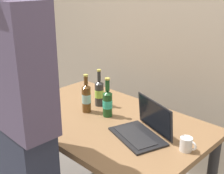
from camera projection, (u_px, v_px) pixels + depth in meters
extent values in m
cube|color=olive|center=(105.00, 121.00, 2.09)|extent=(1.42, 0.88, 0.04)
cylinder|color=#2D2D30|center=(14.00, 152.00, 2.38)|extent=(0.07, 0.07, 0.69)
cylinder|color=#2D2D30|center=(86.00, 121.00, 2.89)|extent=(0.07, 0.07, 0.69)
cube|color=black|center=(137.00, 136.00, 1.83)|extent=(0.40, 0.32, 0.01)
cube|color=#232326|center=(135.00, 136.00, 1.82)|extent=(0.32, 0.22, 0.00)
cube|color=black|center=(155.00, 116.00, 1.85)|extent=(0.34, 0.14, 0.21)
cube|color=black|center=(154.00, 116.00, 1.85)|extent=(0.31, 0.12, 0.19)
cylinder|color=brown|center=(86.00, 100.00, 2.15)|extent=(0.06, 0.06, 0.19)
cone|color=brown|center=(86.00, 86.00, 2.12)|extent=(0.06, 0.06, 0.02)
cylinder|color=brown|center=(86.00, 80.00, 2.10)|extent=(0.03, 0.03, 0.06)
cylinder|color=#BFB74C|center=(86.00, 75.00, 2.09)|extent=(0.03, 0.03, 0.01)
cylinder|color=#8EC6C2|center=(86.00, 98.00, 2.15)|extent=(0.06, 0.06, 0.07)
cylinder|color=#1E5123|center=(108.00, 105.00, 2.09)|extent=(0.07, 0.07, 0.17)
cone|color=#1E5123|center=(107.00, 92.00, 2.06)|extent=(0.07, 0.07, 0.02)
cylinder|color=#1E5123|center=(107.00, 85.00, 2.04)|extent=(0.03, 0.03, 0.08)
cylinder|color=#BFB74C|center=(107.00, 79.00, 2.02)|extent=(0.04, 0.04, 0.01)
cylinder|color=#35C5A2|center=(108.00, 104.00, 2.09)|extent=(0.07, 0.07, 0.06)
cylinder|color=#333333|center=(99.00, 94.00, 2.26)|extent=(0.07, 0.07, 0.17)
cone|color=#333333|center=(99.00, 82.00, 2.23)|extent=(0.07, 0.07, 0.02)
cylinder|color=#333333|center=(99.00, 76.00, 2.21)|extent=(0.03, 0.03, 0.07)
cylinder|color=#BFB74C|center=(99.00, 70.00, 2.20)|extent=(0.03, 0.03, 0.01)
cylinder|color=#A2D54B|center=(99.00, 93.00, 2.26)|extent=(0.07, 0.07, 0.06)
cube|color=#594C6B|center=(14.00, 67.00, 1.47)|extent=(0.46, 0.21, 0.65)
cylinder|color=white|center=(186.00, 144.00, 1.69)|extent=(0.07, 0.07, 0.08)
torus|color=white|center=(192.00, 146.00, 1.66)|extent=(0.06, 0.01, 0.06)
cube|color=tan|center=(176.00, 22.00, 2.44)|extent=(6.00, 0.10, 2.60)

